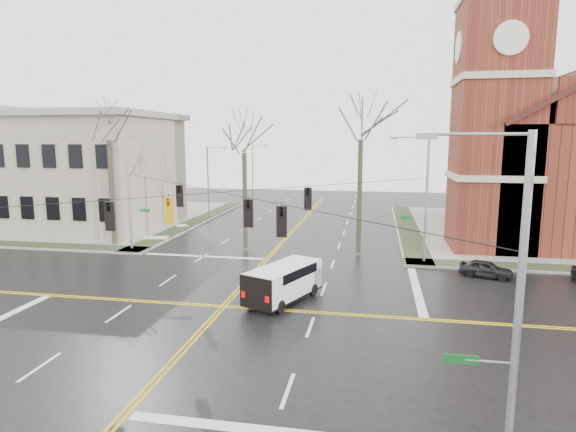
% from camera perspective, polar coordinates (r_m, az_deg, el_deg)
% --- Properties ---
extents(ground, '(120.00, 120.00, 0.00)m').
position_cam_1_polar(ground, '(26.62, -7.65, -10.58)').
color(ground, black).
rests_on(ground, ground).
extents(sidewalks, '(80.00, 80.00, 0.17)m').
position_cam_1_polar(sidewalks, '(26.59, -7.66, -10.42)').
color(sidewalks, gray).
rests_on(sidewalks, ground).
extents(road_markings, '(100.00, 100.00, 0.01)m').
position_cam_1_polar(road_markings, '(26.62, -7.65, -10.57)').
color(road_markings, gold).
rests_on(road_markings, ground).
extents(church, '(24.28, 27.48, 27.50)m').
position_cam_1_polar(church, '(51.42, 29.80, 7.37)').
color(church, maroon).
rests_on(church, ground).
extents(civic_building_a, '(18.00, 14.00, 11.00)m').
position_cam_1_polar(civic_building_a, '(53.15, -23.97, 4.63)').
color(civic_building_a, tan).
rests_on(civic_building_a, ground).
extents(signal_pole_ne, '(2.75, 0.22, 9.00)m').
position_cam_1_polar(signal_pole_ne, '(35.69, 15.83, 2.36)').
color(signal_pole_ne, gray).
rests_on(signal_pole_ne, ground).
extents(signal_pole_nw, '(2.75, 0.22, 9.00)m').
position_cam_1_polar(signal_pole_nw, '(40.39, -18.12, 3.00)').
color(signal_pole_nw, gray).
rests_on(signal_pole_nw, ground).
extents(signal_pole_se, '(2.75, 0.22, 9.00)m').
position_cam_1_polar(signal_pole_se, '(13.37, 24.99, -9.10)').
color(signal_pole_se, gray).
rests_on(signal_pole_se, ground).
extents(span_wires, '(23.02, 23.02, 0.03)m').
position_cam_1_polar(span_wires, '(25.23, -7.95, 2.81)').
color(span_wires, black).
rests_on(span_wires, ground).
extents(traffic_signals, '(8.21, 8.26, 1.30)m').
position_cam_1_polar(traffic_signals, '(24.69, -8.40, 0.91)').
color(traffic_signals, black).
rests_on(traffic_signals, ground).
extents(streetlight_north_a, '(2.30, 0.20, 8.00)m').
position_cam_1_polar(streetlight_north_a, '(55.20, -9.32, 4.35)').
color(streetlight_north_a, gray).
rests_on(streetlight_north_a, ground).
extents(streetlight_north_b, '(2.30, 0.20, 8.00)m').
position_cam_1_polar(streetlight_north_b, '(74.29, -4.12, 5.65)').
color(streetlight_north_b, gray).
rests_on(streetlight_north_b, ground).
extents(cargo_van, '(3.90, 5.59, 1.99)m').
position_cam_1_polar(cargo_van, '(27.07, -0.26, -7.53)').
color(cargo_van, white).
rests_on(cargo_van, ground).
extents(parked_car_a, '(3.53, 2.35, 1.12)m').
position_cam_1_polar(parked_car_a, '(34.13, 22.40, -5.80)').
color(parked_car_a, black).
rests_on(parked_car_a, ground).
extents(tree_nw_far, '(4.00, 4.00, 13.04)m').
position_cam_1_polar(tree_nw_far, '(42.46, -20.54, 9.20)').
color(tree_nw_far, '#352D21').
rests_on(tree_nw_far, ground).
extents(tree_nw_near, '(4.00, 4.00, 11.57)m').
position_cam_1_polar(tree_nw_near, '(38.43, -5.21, 8.24)').
color(tree_nw_near, '#352D21').
rests_on(tree_nw_near, ground).
extents(tree_ne, '(4.00, 4.00, 13.12)m').
position_cam_1_polar(tree_ne, '(37.13, 8.65, 9.85)').
color(tree_ne, '#352D21').
rests_on(tree_ne, ground).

